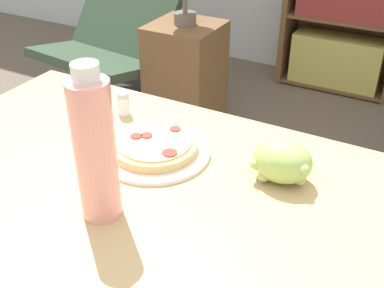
{
  "coord_description": "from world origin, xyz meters",
  "views": [
    {
      "loc": [
        0.48,
        -0.59,
        1.37
      ],
      "look_at": [
        0.08,
        0.16,
        0.84
      ],
      "focal_mm": 45.0,
      "sensor_mm": 36.0,
      "label": 1
    }
  ],
  "objects_px": {
    "grape_bunch": "(282,161)",
    "lounge_chair_near": "(115,64)",
    "pizza_on_plate": "(155,148)",
    "salt_shaker": "(123,104)",
    "drink_bottle": "(94,149)",
    "side_table": "(186,81)"
  },
  "relations": [
    {
      "from": "grape_bunch",
      "to": "lounge_chair_near",
      "type": "xyz_separation_m",
      "value": [
        -1.43,
        1.31,
        -0.54
      ]
    },
    {
      "from": "pizza_on_plate",
      "to": "grape_bunch",
      "type": "height_order",
      "value": "grape_bunch"
    },
    {
      "from": "lounge_chair_near",
      "to": "salt_shaker",
      "type": "bearing_deg",
      "value": -44.18
    },
    {
      "from": "grape_bunch",
      "to": "drink_bottle",
      "type": "relative_size",
      "value": 0.42
    },
    {
      "from": "pizza_on_plate",
      "to": "side_table",
      "type": "distance_m",
      "value": 1.51
    },
    {
      "from": "pizza_on_plate",
      "to": "salt_shaker",
      "type": "distance_m",
      "value": 0.21
    },
    {
      "from": "grape_bunch",
      "to": "salt_shaker",
      "type": "bearing_deg",
      "value": 169.97
    },
    {
      "from": "pizza_on_plate",
      "to": "salt_shaker",
      "type": "height_order",
      "value": "salt_shaker"
    },
    {
      "from": "grape_bunch",
      "to": "side_table",
      "type": "xyz_separation_m",
      "value": [
        -0.92,
        1.24,
        -0.52
      ]
    },
    {
      "from": "grape_bunch",
      "to": "lounge_chair_near",
      "type": "height_order",
      "value": "lounge_chair_near"
    },
    {
      "from": "drink_bottle",
      "to": "salt_shaker",
      "type": "height_order",
      "value": "drink_bottle"
    },
    {
      "from": "grape_bunch",
      "to": "lounge_chair_near",
      "type": "relative_size",
      "value": 0.14
    },
    {
      "from": "side_table",
      "to": "lounge_chair_near",
      "type": "bearing_deg",
      "value": 172.51
    },
    {
      "from": "drink_bottle",
      "to": "side_table",
      "type": "xyz_separation_m",
      "value": [
        -0.66,
        1.5,
        -0.61
      ]
    },
    {
      "from": "salt_shaker",
      "to": "lounge_chair_near",
      "type": "relative_size",
      "value": 0.07
    },
    {
      "from": "grape_bunch",
      "to": "lounge_chair_near",
      "type": "bearing_deg",
      "value": 137.54
    },
    {
      "from": "pizza_on_plate",
      "to": "lounge_chair_near",
      "type": "bearing_deg",
      "value": 130.44
    },
    {
      "from": "drink_bottle",
      "to": "lounge_chair_near",
      "type": "relative_size",
      "value": 0.34
    },
    {
      "from": "drink_bottle",
      "to": "salt_shaker",
      "type": "relative_size",
      "value": 4.87
    },
    {
      "from": "salt_shaker",
      "to": "lounge_chair_near",
      "type": "bearing_deg",
      "value": 128.58
    },
    {
      "from": "salt_shaker",
      "to": "pizza_on_plate",
      "type": "bearing_deg",
      "value": -35.38
    },
    {
      "from": "pizza_on_plate",
      "to": "drink_bottle",
      "type": "distance_m",
      "value": 0.25
    }
  ]
}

